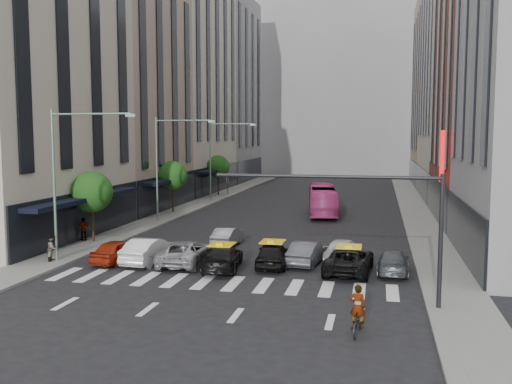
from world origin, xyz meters
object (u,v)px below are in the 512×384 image
Objects in this scene: streetlamp_near at (68,165)px; motorcycle at (357,322)px; car_red at (118,251)px; pedestrian_far at (84,229)px; taxi_left at (222,257)px; streetlamp_far at (218,150)px; bus at (322,200)px; streetlamp_mid at (167,155)px; taxi_center at (273,254)px; car_white_front at (149,250)px; pedestrian_near at (52,248)px.

motorcycle is (17.19, -8.72, -5.41)m from streetlamp_near.
pedestrian_far is at bearing -37.79° from car_red.
taxi_left is at bearing 137.80° from pedestrian_far.
pedestrian_far is at bearing -29.93° from motorcycle.
bus is (12.65, -8.10, -4.46)m from streetlamp_far.
car_red is 6.62m from taxi_left.
taxi_left is 2.59× the size of motorcycle.
streetlamp_near is 5.89m from car_red.
motorcycle is at bearing -26.90° from streetlamp_near.
streetlamp_mid is 1.00× the size of streetlamp_far.
taxi_center is 2.27× the size of motorcycle.
streetlamp_far is at bearing -111.89° from pedestrian_far.
bus is (10.00, 23.09, 0.75)m from car_red.
streetlamp_far is at bearing -77.03° from car_white_front.
streetlamp_far reaches higher than pedestrian_near.
bus is at bearing 32.00° from streetlamp_mid.
motorcycle is at bearing 154.68° from car_red.
pedestrian_near is at bearing -168.08° from streetlamp_near.
taxi_center is at bearing -94.32° from pedestrian_near.
pedestrian_near is (-3.72, -1.04, 0.22)m from car_red.
car_red is 2.66× the size of pedestrian_near.
bus is (3.40, 23.51, 0.73)m from taxi_left.
streetlamp_far is 15.67m from bus.
streetlamp_mid is at bearing -66.97° from taxi_left.
car_white_front is at bearing -0.08° from taxi_center.
taxi_center is 11.59m from motorcycle.
taxi_left is 1.14× the size of taxi_center.
taxi_left is at bearing -41.92° from motorcycle.
motorcycle is at bearing 146.90° from car_white_front.
car_red is at bearing 118.05° from pedestrian_far.
streetlamp_far reaches higher than pedestrian_far.
taxi_left is (9.25, -31.61, -5.19)m from streetlamp_far.
car_white_front is 5.76m from pedestrian_near.
streetlamp_mid is 16.00m from streetlamp_far.
streetlamp_far is 31.73m from car_red.
pedestrian_near is 0.95× the size of pedestrian_far.
streetlamp_far is at bearing 90.00° from streetlamp_near.
bus reaches higher than taxi_left.
taxi_center is (2.69, 1.22, 0.02)m from taxi_left.
pedestrian_near is at bearing 86.80° from pedestrian_far.
streetlamp_near and streetlamp_mid have the same top height.
streetlamp_mid is 2.19× the size of car_red.
car_red is 7.45m from pedestrian_far.
car_white_front is 0.95× the size of taxi_left.
motorcycle is 1.23× the size of pedestrian_near.
pedestrian_far is at bearing -21.55° from taxi_center.
streetlamp_far is 26.45m from pedestrian_far.
pedestrian_near is (-10.33, -0.62, 0.21)m from taxi_left.
motorcycle is (17.19, -40.72, -5.41)m from streetlamp_far.
car_white_front is 3.01× the size of pedestrian_near.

